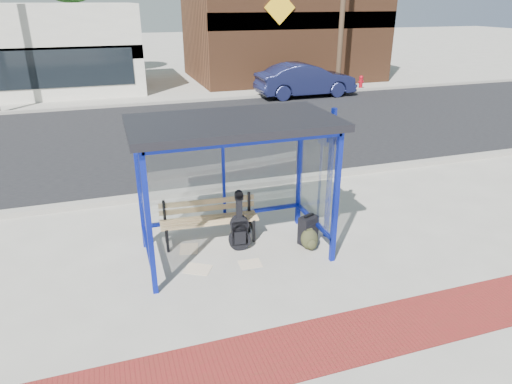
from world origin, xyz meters
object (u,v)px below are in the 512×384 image
object	(u,v)px
backpack	(310,240)
parked_car	(305,80)
fire_hydrant	(361,82)
suitcase	(308,230)
bench	(209,217)
guitar_bag	(239,230)

from	to	relation	value
backpack	parked_car	distance (m)	14.15
parked_car	fire_hydrant	bearing A→B (deg)	-77.66
suitcase	fire_hydrant	distance (m)	16.25
suitcase	fire_hydrant	xyz separation A→B (m)	(8.98, 13.54, 0.10)
bench	backpack	size ratio (longest dim) A/B	4.67
backpack	suitcase	bearing A→B (deg)	75.79
bench	guitar_bag	distance (m)	0.67
guitar_bag	parked_car	size ratio (longest dim) A/B	0.24
guitar_bag	suitcase	world-z (taller)	guitar_bag
fire_hydrant	backpack	bearing A→B (deg)	-123.34
guitar_bag	backpack	distance (m)	1.28
parked_car	fire_hydrant	distance (m)	3.48
bench	backpack	bearing A→B (deg)	-24.31
bench	fire_hydrant	xyz separation A→B (m)	(10.67, 12.85, -0.10)
guitar_bag	fire_hydrant	bearing A→B (deg)	59.51
guitar_bag	backpack	world-z (taller)	guitar_bag
bench	guitar_bag	xyz separation A→B (m)	(0.44, -0.51, -0.08)
parked_car	backpack	bearing A→B (deg)	155.81
guitar_bag	parked_car	bearing A→B (deg)	68.38
backpack	fire_hydrant	distance (m)	16.44
bench	suitcase	xyz separation A→B (m)	(1.69, -0.69, -0.20)
suitcase	backpack	xyz separation A→B (m)	(-0.05, -0.19, -0.09)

